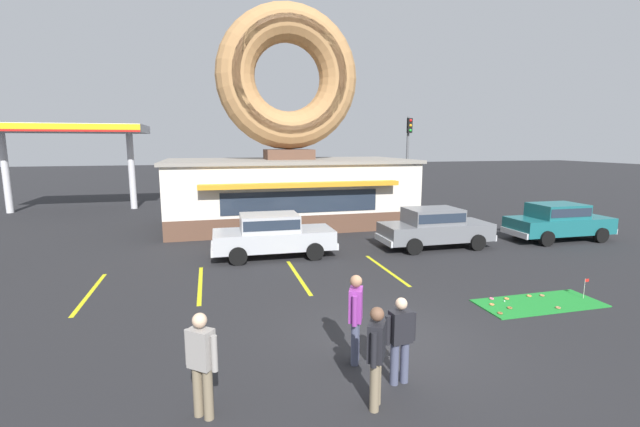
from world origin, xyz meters
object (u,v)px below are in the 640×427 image
object	(u,v)px
pedestrian_hooded_kid	(356,314)
trash_bin	(412,218)
car_silver	(272,233)
pedestrian_clipboard_woman	(400,337)
traffic_light_pole	(408,151)
golf_ball	(505,301)
pedestrian_blue_sweater_man	(201,360)
pedestrian_leather_jacket_man	(376,353)
putting_flag_pin	(586,284)
car_teal	(558,220)
car_grey	(434,226)

from	to	relation	value
pedestrian_hooded_kid	trash_bin	world-z (taller)	pedestrian_hooded_kid
car_silver	trash_bin	world-z (taller)	car_silver
pedestrian_clipboard_woman	traffic_light_pole	world-z (taller)	traffic_light_pole
golf_ball	pedestrian_blue_sweater_man	xyz separation A→B (m)	(-7.67, -2.94, 0.89)
pedestrian_blue_sweater_man	pedestrian_leather_jacket_man	world-z (taller)	pedestrian_blue_sweater_man
traffic_light_pole	pedestrian_hooded_kid	bearing A→B (deg)	-118.54
putting_flag_pin	pedestrian_clipboard_woman	bearing A→B (deg)	-159.19
car_teal	pedestrian_leather_jacket_man	size ratio (longest dim) A/B	2.72
pedestrian_blue_sweater_man	pedestrian_clipboard_woman	distance (m)	3.33
putting_flag_pin	car_grey	size ratio (longest dim) A/B	0.12
car_silver	pedestrian_leather_jacket_man	size ratio (longest dim) A/B	2.72
putting_flag_pin	pedestrian_leather_jacket_man	distance (m)	7.93
putting_flag_pin	car_teal	world-z (taller)	car_teal
car_teal	pedestrian_clipboard_woman	world-z (taller)	car_teal
car_silver	pedestrian_blue_sweater_man	bearing A→B (deg)	-104.64
car_silver	trash_bin	bearing A→B (deg)	26.42
car_grey	pedestrian_hooded_kid	xyz separation A→B (m)	(-6.12, -7.94, 0.10)
car_silver	pedestrian_clipboard_woman	bearing A→B (deg)	-84.16
car_silver	pedestrian_hooded_kid	size ratio (longest dim) A/B	2.63
car_silver	car_grey	xyz separation A→B (m)	(6.54, -0.23, 0.00)
car_grey	pedestrian_blue_sweater_man	world-z (taller)	pedestrian_blue_sweater_man
pedestrian_hooded_kid	pedestrian_clipboard_woman	world-z (taller)	pedestrian_hooded_kid
trash_bin	car_silver	bearing A→B (deg)	-153.58
pedestrian_hooded_kid	pedestrian_leather_jacket_man	distance (m)	1.44
putting_flag_pin	pedestrian_clipboard_woman	distance (m)	7.10
traffic_light_pole	putting_flag_pin	bearing A→B (deg)	-98.59
pedestrian_clipboard_woman	trash_bin	xyz separation A→B (m)	(6.63, 12.81, -0.37)
putting_flag_pin	golf_ball	bearing A→B (deg)	172.50
golf_ball	car_teal	size ratio (longest dim) A/B	0.01
pedestrian_hooded_kid	pedestrian_leather_jacket_man	xyz separation A→B (m)	(-0.16, -1.44, -0.04)
golf_ball	traffic_light_pole	distance (m)	16.71
car_grey	golf_ball	bearing A→B (deg)	-101.94
car_grey	pedestrian_leather_jacket_man	bearing A→B (deg)	-123.80
golf_ball	pedestrian_blue_sweater_man	world-z (taller)	pedestrian_blue_sweater_man
putting_flag_pin	car_silver	size ratio (longest dim) A/B	0.12
golf_ball	pedestrian_leather_jacket_man	distance (m)	6.10
pedestrian_blue_sweater_man	trash_bin	xyz separation A→B (m)	(9.96, 12.94, -0.44)
car_teal	trash_bin	xyz separation A→B (m)	(-4.88, 4.12, -0.37)
pedestrian_blue_sweater_man	trash_bin	bearing A→B (deg)	52.41
car_grey	pedestrian_leather_jacket_man	world-z (taller)	pedestrian_leather_jacket_man
putting_flag_pin	pedestrian_blue_sweater_man	xyz separation A→B (m)	(-9.95, -2.64, 0.50)
golf_ball	pedestrian_clipboard_woman	xyz separation A→B (m)	(-4.34, -2.82, 0.81)
pedestrian_blue_sweater_man	traffic_light_pole	size ratio (longest dim) A/B	0.29
golf_ball	pedestrian_clipboard_woman	distance (m)	5.24
golf_ball	trash_bin	bearing A→B (deg)	77.09
traffic_light_pole	pedestrian_leather_jacket_man	bearing A→B (deg)	-117.07
putting_flag_pin	pedestrian_hooded_kid	xyz separation A→B (m)	(-7.14, -1.63, 0.54)
pedestrian_blue_sweater_man	pedestrian_hooded_kid	distance (m)	2.99
golf_ball	pedestrian_clipboard_woman	size ratio (longest dim) A/B	0.03
pedestrian_hooded_kid	car_silver	bearing A→B (deg)	92.90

